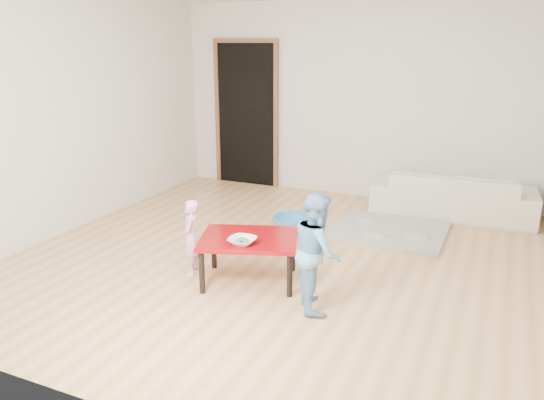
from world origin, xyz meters
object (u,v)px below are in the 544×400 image
Objects in this scene: red_table at (249,259)px; child_blue at (317,251)px; sofa at (452,194)px; bowl at (242,241)px; child_pink at (191,237)px; basin at (292,222)px.

red_table is 0.88× the size of child_blue.
sofa is 2.25× the size of red_table.
child_pink is at bearing 168.87° from bowl.
child_pink is at bearing 50.41° from sofa.
red_table is at bearing 98.05° from bowl.
red_table reaches higher than basin.
sofa is at bearing 36.54° from basin.
child_pink is 1.58× the size of basin.
bowl reaches higher than basin.
bowl is (0.03, -0.18, 0.24)m from red_table.
child_pink reaches higher than sofa.
bowl is 0.24× the size of child_blue.
child_blue is (1.26, -0.14, 0.13)m from child_pink.
bowl is at bearing 60.23° from sofa.
basin is (-0.18, 1.47, -0.14)m from red_table.
bowl is at bearing -81.95° from red_table.
red_table is 1.89× the size of basin.
red_table is 0.30m from bowl.
child_blue is at bearing -16.09° from red_table.
child_blue reaches higher than sofa.
child_pink reaches higher than bowl.
child_blue is at bearing 72.26° from sofa.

